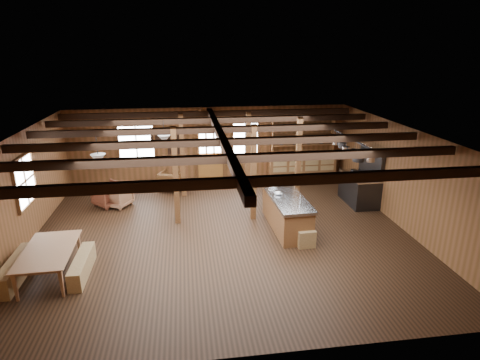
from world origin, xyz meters
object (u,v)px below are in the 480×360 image
at_px(commercial_range, 361,184).
at_px(armchair_a, 108,194).
at_px(kitchen_island, 286,212).
at_px(armchair_c, 118,196).
at_px(dining_table, 52,263).
at_px(armchair_b, 171,181).

distance_m(commercial_range, armchair_a, 8.10).
distance_m(kitchen_island, armchair_c, 5.41).
bearing_deg(kitchen_island, armchair_a, 153.28).
bearing_deg(armchair_a, dining_table, 39.59).
bearing_deg(armchair_b, kitchen_island, 154.21).
bearing_deg(dining_table, kitchen_island, -74.71).
relative_size(armchair_a, armchair_b, 1.08).
bearing_deg(armchair_a, armchair_c, 114.97).
height_order(kitchen_island, dining_table, kitchen_island).
relative_size(commercial_range, dining_table, 1.05).
bearing_deg(dining_table, armchair_a, -8.64).
bearing_deg(armchair_a, kitchen_island, 111.34).
distance_m(armchair_b, armchair_c, 2.07).
bearing_deg(armchair_b, armchair_a, 52.03).
height_order(armchair_a, armchair_b, armchair_a).
relative_size(commercial_range, armchair_a, 2.44).
relative_size(dining_table, armchair_c, 2.45).
height_order(kitchen_island, armchair_a, kitchen_island).
distance_m(dining_table, armchair_b, 5.86).
bearing_deg(kitchen_island, commercial_range, 26.35).
bearing_deg(dining_table, commercial_range, -70.89).
distance_m(commercial_range, dining_table, 9.15).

